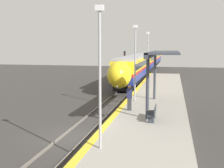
{
  "coord_description": "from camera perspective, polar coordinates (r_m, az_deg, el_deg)",
  "views": [
    {
      "loc": [
        5.66,
        -15.4,
        5.4
      ],
      "look_at": [
        0.61,
        7.57,
        2.23
      ],
      "focal_mm": 45.0,
      "sensor_mm": 36.0,
      "label": 1
    }
  ],
  "objects": [
    {
      "name": "lamppost_near",
      "position": [
        12.05,
        -2.48,
        2.9
      ],
      "size": [
        0.36,
        0.2,
        6.21
      ],
      "color": "#9E9EA3",
      "rests_on": "platform_right"
    },
    {
      "name": "ground_plane",
      "position": [
        17.27,
        -7.51,
        -10.62
      ],
      "size": [
        120.0,
        120.0,
        0.0
      ],
      "primitive_type": "plane",
      "color": "#383533"
    },
    {
      "name": "lamppost_mid",
      "position": [
        23.1,
        4.73,
        5.16
      ],
      "size": [
        0.36,
        0.2,
        6.21
      ],
      "color": "#9E9EA3",
      "rests_on": "platform_right"
    },
    {
      "name": "railway_signal",
      "position": [
        46.32,
        2.57,
        4.46
      ],
      "size": [
        0.28,
        0.28,
        4.63
      ],
      "color": "#59595E",
      "rests_on": "ground_plane"
    },
    {
      "name": "rail_right",
      "position": [
        17.02,
        -5.2,
        -10.59
      ],
      "size": [
        0.08,
        90.0,
        0.15
      ],
      "primitive_type": "cube",
      "color": "slate",
      "rests_on": "ground_plane"
    },
    {
      "name": "platform_bench",
      "position": [
        17.39,
        8.37,
        -5.82
      ],
      "size": [
        0.44,
        1.69,
        0.89
      ],
      "color": "#2D333D",
      "rests_on": "platform_right"
    },
    {
      "name": "lamppost_far",
      "position": [
        34.29,
        7.28,
        5.93
      ],
      "size": [
        0.36,
        0.2,
        6.21
      ],
      "color": "#9E9EA3",
      "rests_on": "platform_right"
    },
    {
      "name": "rail_left",
      "position": [
        17.49,
        -9.77,
        -10.17
      ],
      "size": [
        0.08,
        90.0,
        0.15
      ],
      "primitive_type": "cube",
      "color": "slate",
      "rests_on": "ground_plane"
    },
    {
      "name": "station_canopy",
      "position": [
        20.64,
        9.74,
        5.69
      ],
      "size": [
        2.02,
        9.67,
        4.14
      ],
      "color": "#333842",
      "rests_on": "platform_right"
    },
    {
      "name": "platform_right",
      "position": [
        16.24,
        6.75,
        -10.15
      ],
      "size": [
        4.93,
        64.0,
        0.9
      ],
      "color": "#9E998E",
      "rests_on": "ground_plane"
    },
    {
      "name": "person_waiting",
      "position": [
        19.82,
        3.57,
        -2.71
      ],
      "size": [
        0.36,
        0.24,
        1.8
      ],
      "color": "#333338",
      "rests_on": "platform_right"
    },
    {
      "name": "train",
      "position": [
        63.39,
        7.29,
        4.8
      ],
      "size": [
        2.73,
        70.68,
        4.01
      ],
      "color": "black",
      "rests_on": "ground_plane"
    }
  ]
}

